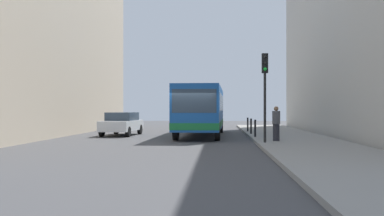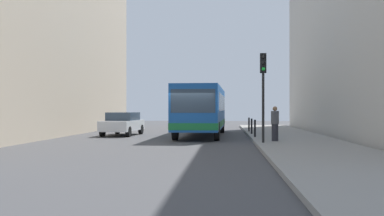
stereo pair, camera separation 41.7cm
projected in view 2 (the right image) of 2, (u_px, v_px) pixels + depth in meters
ground_plane at (190, 142)px, 22.58m from camera, size 80.00×80.00×0.00m
sidewalk at (296, 141)px, 22.16m from camera, size 4.40×40.00×0.15m
building_left at (14, 12)px, 27.47m from camera, size 7.00×32.00×15.73m
bus at (202, 109)px, 27.40m from camera, size 2.85×11.09×3.00m
car_beside_bus at (123, 123)px, 27.93m from camera, size 2.07×4.50×1.48m
car_behind_bus at (201, 120)px, 36.38m from camera, size 2.09×4.50×1.48m
traffic_light at (263, 80)px, 19.92m from camera, size 0.28×0.33×4.10m
bollard_near at (255, 128)px, 23.99m from camera, size 0.11×0.11×0.95m
bollard_mid at (252, 126)px, 27.03m from camera, size 0.11×0.11×0.95m
bollard_far at (249, 124)px, 30.06m from camera, size 0.11×0.11×0.95m
pedestrian_near_signal at (275, 124)px, 20.89m from camera, size 0.38×0.38×1.67m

